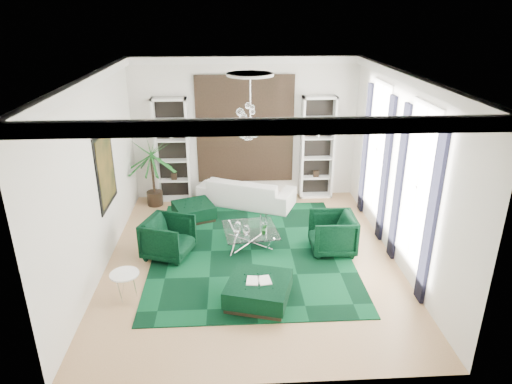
{
  "coord_description": "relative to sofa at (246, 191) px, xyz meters",
  "views": [
    {
      "loc": [
        -0.4,
        -8.43,
        4.95
      ],
      "look_at": [
        0.12,
        0.5,
        1.3
      ],
      "focal_mm": 32.0,
      "sensor_mm": 36.0,
      "label": 1
    }
  ],
  "objects": [
    {
      "name": "palm",
      "position": [
        -2.45,
        0.1,
        0.77
      ],
      "size": [
        1.59,
        1.59,
        2.27
      ],
      "primitive_type": null,
      "rotation": [
        0.0,
        0.0,
        0.12
      ],
      "color": "#19591E",
      "rests_on": "floor"
    },
    {
      "name": "tapestry",
      "position": [
        0.0,
        0.61,
        1.53
      ],
      "size": [
        2.5,
        0.06,
        2.8
      ],
      "primitive_type": "cube",
      "color": "black",
      "rests_on": "wall_back"
    },
    {
      "name": "wall_back",
      "position": [
        0.0,
        0.66,
        1.53
      ],
      "size": [
        6.0,
        0.02,
        3.8
      ],
      "primitive_type": "cube",
      "color": "silver",
      "rests_on": "ground"
    },
    {
      "name": "armchair_right",
      "position": [
        1.75,
        -2.65,
        0.06
      ],
      "size": [
        0.96,
        0.94,
        0.86
      ],
      "primitive_type": "imported",
      "rotation": [
        0.0,
        0.0,
        -1.59
      ],
      "color": "black",
      "rests_on": "floor"
    },
    {
      "name": "shelving_left",
      "position": [
        -1.95,
        0.46,
        1.03
      ],
      "size": [
        0.9,
        0.38,
        2.8
      ],
      "primitive_type": null,
      "color": "white",
      "rests_on": "floor"
    },
    {
      "name": "ceiling",
      "position": [
        0.0,
        -2.85,
        3.44
      ],
      "size": [
        6.0,
        7.0,
        0.02
      ],
      "primitive_type": "cube",
      "color": "white",
      "rests_on": "ground"
    },
    {
      "name": "ottoman_front",
      "position": [
        0.05,
        -4.4,
        -0.15
      ],
      "size": [
        1.33,
        1.33,
        0.43
      ],
      "primitive_type": "cube",
      "rotation": [
        0.0,
        0.0,
        -0.28
      ],
      "color": "black",
      "rests_on": "floor"
    },
    {
      "name": "curtain_near_a",
      "position": [
        2.96,
        -4.53,
        1.28
      ],
      "size": [
        0.07,
        0.3,
        3.25
      ],
      "primitive_type": "cube",
      "color": "black",
      "rests_on": "floor"
    },
    {
      "name": "book",
      "position": [
        0.05,
        -4.4,
        0.08
      ],
      "size": [
        0.45,
        0.3,
        0.03
      ],
      "primitive_type": "cube",
      "color": "white",
      "rests_on": "ottoman_front"
    },
    {
      "name": "curtain_near_b",
      "position": [
        2.96,
        -2.97,
        1.28
      ],
      "size": [
        0.07,
        0.3,
        3.25
      ],
      "primitive_type": "cube",
      "color": "black",
      "rests_on": "floor"
    },
    {
      "name": "armchair_left",
      "position": [
        -1.75,
        -2.65,
        0.06
      ],
      "size": [
        1.19,
        1.17,
        0.86
      ],
      "primitive_type": "imported",
      "rotation": [
        0.0,
        0.0,
        1.24
      ],
      "color": "black",
      "rests_on": "floor"
    },
    {
      "name": "shelving_right",
      "position": [
        1.95,
        0.46,
        1.03
      ],
      "size": [
        0.9,
        0.38,
        2.8
      ],
      "primitive_type": null,
      "color": "white",
      "rests_on": "floor"
    },
    {
      "name": "curtain_far_a",
      "position": [
        2.96,
        -2.13,
        1.28
      ],
      "size": [
        0.07,
        0.3,
        3.25
      ],
      "primitive_type": "cube",
      "color": "black",
      "rests_on": "floor"
    },
    {
      "name": "curtain_far_b",
      "position": [
        2.96,
        -0.57,
        1.28
      ],
      "size": [
        0.07,
        0.3,
        3.25
      ],
      "primitive_type": "cube",
      "color": "black",
      "rests_on": "floor"
    },
    {
      "name": "window_far",
      "position": [
        2.99,
        -1.35,
        1.53
      ],
      "size": [
        0.03,
        1.1,
        2.9
      ],
      "primitive_type": "cube",
      "color": "white",
      "rests_on": "wall_right"
    },
    {
      "name": "sofa",
      "position": [
        0.0,
        0.0,
        0.0
      ],
      "size": [
        2.7,
        1.9,
        0.74
      ],
      "primitive_type": "imported",
      "rotation": [
        0.0,
        0.0,
        2.74
      ],
      "color": "white",
      "rests_on": "floor"
    },
    {
      "name": "coffee_table",
      "position": [
        0.0,
        -2.3,
        -0.17
      ],
      "size": [
        1.28,
        1.28,
        0.39
      ],
      "primitive_type": null,
      "rotation": [
        0.0,
        0.0,
        0.13
      ],
      "color": "white",
      "rests_on": "floor"
    },
    {
      "name": "painting",
      "position": [
        -2.97,
        -2.25,
        1.48
      ],
      "size": [
        0.04,
        1.3,
        1.6
      ],
      "primitive_type": "cube",
      "color": "black",
      "rests_on": "wall_left"
    },
    {
      "name": "table_plant",
      "position": [
        0.29,
        -2.54,
        0.15
      ],
      "size": [
        0.15,
        0.13,
        0.24
      ],
      "primitive_type": "imported",
      "rotation": [
        0.0,
        0.0,
        -0.21
      ],
      "color": "#19591E",
      "rests_on": "coffee_table"
    },
    {
      "name": "chandelier",
      "position": [
        0.0,
        -2.55,
        2.48
      ],
      "size": [
        0.98,
        0.98,
        0.78
      ],
      "primitive_type": null,
      "rotation": [
        0.0,
        0.0,
        -0.14
      ],
      "color": "white",
      "rests_on": "ceiling"
    },
    {
      "name": "wall_left",
      "position": [
        -3.01,
        -2.85,
        1.53
      ],
      "size": [
        0.02,
        7.0,
        3.8
      ],
      "primitive_type": "cube",
      "color": "silver",
      "rests_on": "ground"
    },
    {
      "name": "ottoman_side",
      "position": [
        -1.35,
        -0.85,
        -0.17
      ],
      "size": [
        1.18,
        1.18,
        0.4
      ],
      "primitive_type": "cube",
      "rotation": [
        0.0,
        0.0,
        0.36
      ],
      "color": "black",
      "rests_on": "floor"
    },
    {
      "name": "side_table",
      "position": [
        -2.35,
        -4.15,
        -0.12
      ],
      "size": [
        0.57,
        0.57,
        0.5
      ],
      "primitive_type": "cylinder",
      "rotation": [
        0.0,
        0.0,
        -0.09
      ],
      "color": "white",
      "rests_on": "floor"
    },
    {
      "name": "window_near",
      "position": [
        2.99,
        -3.75,
        1.53
      ],
      "size": [
        0.03,
        1.1,
        2.9
      ],
      "primitive_type": "cube",
      "color": "white",
      "rests_on": "wall_right"
    },
    {
      "name": "ceiling_medallion",
      "position": [
        0.0,
        -2.55,
        3.4
      ],
      "size": [
        0.9,
        0.9,
        0.05
      ],
      "primitive_type": "cylinder",
      "color": "white",
      "rests_on": "ceiling"
    },
    {
      "name": "wall_right",
      "position": [
        3.01,
        -2.85,
        1.53
      ],
      "size": [
        0.02,
        7.0,
        3.8
      ],
      "primitive_type": "cube",
      "color": "silver",
      "rests_on": "ground"
    },
    {
      "name": "floor",
      "position": [
        0.0,
        -2.85,
        -0.38
      ],
      "size": [
        6.0,
        7.0,
        0.02
      ],
      "primitive_type": "cube",
      "color": "tan",
      "rests_on": "ground"
    },
    {
      "name": "wall_front",
      "position": [
        0.0,
        -6.36,
        1.53
      ],
      "size": [
        6.0,
        0.02,
        3.8
      ],
      "primitive_type": "cube",
      "color": "silver",
      "rests_on": "ground"
    },
    {
      "name": "crown_molding",
      "position": [
        0.0,
        -2.85,
        3.33
      ],
      "size": [
        6.0,
        7.0,
        0.18
      ],
      "primitive_type": null,
      "color": "white",
      "rests_on": "ceiling"
    },
    {
      "name": "rug",
      "position": [
        0.0,
        -2.55,
        -0.36
      ],
      "size": [
        4.2,
        5.0,
        0.02
      ],
      "primitive_type": "cube",
      "color": "black",
      "rests_on": "floor"
    }
  ]
}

